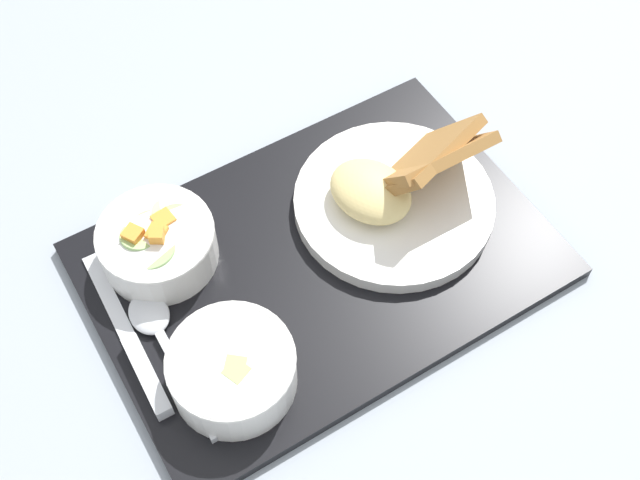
# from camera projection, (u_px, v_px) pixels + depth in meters

# --- Properties ---
(ground_plane) EXTENTS (4.00, 4.00, 0.00)m
(ground_plane) POSITION_uv_depth(u_px,v_px,m) (320.00, 263.00, 0.80)
(ground_plane) COLOR #99A3AD
(serving_tray) EXTENTS (0.46, 0.33, 0.01)m
(serving_tray) POSITION_uv_depth(u_px,v_px,m) (320.00, 260.00, 0.80)
(serving_tray) COLOR black
(serving_tray) RESTS_ON ground_plane
(bowl_salad) EXTENTS (0.11, 0.11, 0.06)m
(bowl_salad) POSITION_uv_depth(u_px,v_px,m) (157.00, 242.00, 0.77)
(bowl_salad) COLOR white
(bowl_salad) RESTS_ON serving_tray
(bowl_soup) EXTENTS (0.11, 0.11, 0.05)m
(bowl_soup) POSITION_uv_depth(u_px,v_px,m) (232.00, 368.00, 0.70)
(bowl_soup) COLOR white
(bowl_soup) RESTS_ON serving_tray
(plate_main) EXTENTS (0.21, 0.21, 0.09)m
(plate_main) POSITION_uv_depth(u_px,v_px,m) (397.00, 191.00, 0.81)
(plate_main) COLOR white
(plate_main) RESTS_ON serving_tray
(knife) EXTENTS (0.03, 0.19, 0.02)m
(knife) POSITION_uv_depth(u_px,v_px,m) (139.00, 360.00, 0.73)
(knife) COLOR silver
(knife) RESTS_ON serving_tray
(spoon) EXTENTS (0.04, 0.17, 0.01)m
(spoon) POSITION_uv_depth(u_px,v_px,m) (160.00, 334.00, 0.74)
(spoon) COLOR silver
(spoon) RESTS_ON serving_tray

